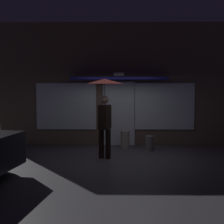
# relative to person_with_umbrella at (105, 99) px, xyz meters

# --- Properties ---
(ground_plane) EXTENTS (18.00, 18.00, 0.00)m
(ground_plane) POSITION_rel_person_with_umbrella_xyz_m (0.41, -0.02, -1.66)
(ground_plane) COLOR #423F44
(building_facade) EXTENTS (8.31, 1.00, 4.23)m
(building_facade) POSITION_rel_person_with_umbrella_xyz_m (0.41, 2.31, 0.43)
(building_facade) COLOR brown
(building_facade) RESTS_ON ground
(person_with_umbrella) EXTENTS (1.09, 1.09, 2.23)m
(person_with_umbrella) POSITION_rel_person_with_umbrella_xyz_m (0.00, 0.00, 0.00)
(person_with_umbrella) COLOR black
(person_with_umbrella) RESTS_ON ground
(sidewalk_bollard) EXTENTS (0.29, 0.29, 0.58)m
(sidewalk_bollard) POSITION_rel_person_with_umbrella_xyz_m (0.62, 1.58, -1.38)
(sidewalk_bollard) COLOR #B2A899
(sidewalk_bollard) RESTS_ON ground
(sidewalk_bollard_2) EXTENTS (0.27, 0.27, 0.46)m
(sidewalk_bollard_2) POSITION_rel_person_with_umbrella_xyz_m (1.39, 1.23, -1.44)
(sidewalk_bollard_2) COLOR slate
(sidewalk_bollard_2) RESTS_ON ground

